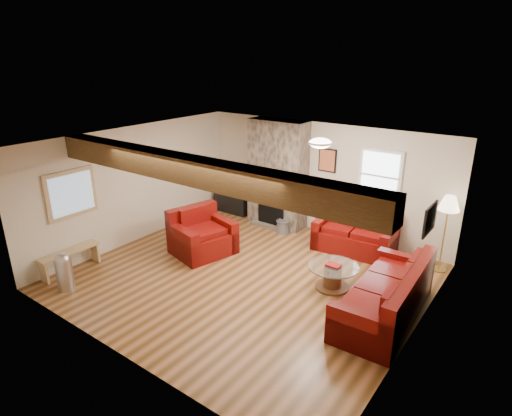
{
  "coord_description": "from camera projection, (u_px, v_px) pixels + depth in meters",
  "views": [
    {
      "loc": [
        4.26,
        -5.56,
        3.93
      ],
      "look_at": [
        -0.09,
        0.4,
        1.22
      ],
      "focal_mm": 30.0,
      "sensor_mm": 36.0,
      "label": 1
    }
  ],
  "objects": [
    {
      "name": "television",
      "position": [
        233.0,
        185.0,
        10.92
      ],
      "size": [
        0.79,
        0.1,
        0.45
      ],
      "primitive_type": "imported",
      "color": "black",
      "rests_on": "tv_cabinet"
    },
    {
      "name": "loveseat",
      "position": [
        355.0,
        231.0,
        8.85
      ],
      "size": [
        1.67,
        1.05,
        0.85
      ],
      "primitive_type": null,
      "rotation": [
        0.0,
        0.0,
        0.08
      ],
      "color": "#400504",
      "rests_on": "floor"
    },
    {
      "name": "oak_beam",
      "position": [
        194.0,
        171.0,
        6.19
      ],
      "size": [
        6.0,
        0.36,
        0.38
      ],
      "primitive_type": "cube",
      "color": "#362110",
      "rests_on": "room"
    },
    {
      "name": "artwork_back",
      "position": [
        327.0,
        160.0,
        9.32
      ],
      "size": [
        0.42,
        0.06,
        0.52
      ],
      "primitive_type": null,
      "color": "black",
      "rests_on": "room"
    },
    {
      "name": "tv_cabinet",
      "position": [
        233.0,
        203.0,
        11.09
      ],
      "size": [
        0.98,
        0.39,
        0.49
      ],
      "primitive_type": "cube",
      "color": "black",
      "rests_on": "floor"
    },
    {
      "name": "coffee_table",
      "position": [
        333.0,
        277.0,
        7.49
      ],
      "size": [
        0.89,
        0.89,
        0.46
      ],
      "color": "#432715",
      "rests_on": "floor"
    },
    {
      "name": "pedal_bin",
      "position": [
        64.0,
        271.0,
        7.4
      ],
      "size": [
        0.37,
        0.37,
        0.7
      ],
      "primitive_type": null,
      "rotation": [
        0.0,
        0.0,
        -0.4
      ],
      "color": "#ADAEB3",
      "rests_on": "floor"
    },
    {
      "name": "room",
      "position": [
        247.0,
        214.0,
        7.5
      ],
      "size": [
        8.0,
        8.0,
        8.0
      ],
      "color": "#553616",
      "rests_on": "ground"
    },
    {
      "name": "armchair_red",
      "position": [
        202.0,
        232.0,
        8.73
      ],
      "size": [
        1.25,
        1.35,
        0.92
      ],
      "primitive_type": null,
      "rotation": [
        0.0,
        0.0,
        1.32
      ],
      "color": "#400504",
      "rests_on": "floor"
    },
    {
      "name": "back_window",
      "position": [
        380.0,
        176.0,
        8.71
      ],
      "size": [
        0.9,
        0.08,
        1.1
      ],
      "primitive_type": null,
      "color": "silver",
      "rests_on": "room"
    },
    {
      "name": "pine_bench",
      "position": [
        71.0,
        261.0,
        8.07
      ],
      "size": [
        0.27,
        1.14,
        0.43
      ],
      "primitive_type": null,
      "color": "tan",
      "rests_on": "floor"
    },
    {
      "name": "coal_bucket",
      "position": [
        283.0,
        226.0,
        9.84
      ],
      "size": [
        0.32,
        0.32,
        0.3
      ],
      "primitive_type": null,
      "color": "slate",
      "rests_on": "floor"
    },
    {
      "name": "hatch_window",
      "position": [
        71.0,
        194.0,
        7.94
      ],
      "size": [
        0.08,
        1.0,
        0.9
      ],
      "primitive_type": null,
      "color": "tan",
      "rests_on": "room"
    },
    {
      "name": "ceiling_dome",
      "position": [
        320.0,
        145.0,
        7.28
      ],
      "size": [
        0.4,
        0.4,
        0.18
      ],
      "primitive_type": null,
      "color": "white",
      "rests_on": "room"
    },
    {
      "name": "chimney_breast",
      "position": [
        277.0,
        175.0,
        9.96
      ],
      "size": [
        1.4,
        0.67,
        2.5
      ],
      "color": "#38332B",
      "rests_on": "floor"
    },
    {
      "name": "sofa_three",
      "position": [
        385.0,
        292.0,
        6.62
      ],
      "size": [
        1.03,
        2.3,
        0.88
      ],
      "primitive_type": null,
      "rotation": [
        0.0,
        0.0,
        -1.53
      ],
      "color": "#400504",
      "rests_on": "floor"
    },
    {
      "name": "floor_lamp",
      "position": [
        449.0,
        207.0,
        7.74
      ],
      "size": [
        0.38,
        0.38,
        1.49
      ],
      "color": "#AF9848",
      "rests_on": "floor"
    },
    {
      "name": "artwork_right",
      "position": [
        429.0,
        219.0,
        5.92
      ],
      "size": [
        0.06,
        0.55,
        0.42
      ],
      "primitive_type": null,
      "color": "black",
      "rests_on": "room"
    }
  ]
}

